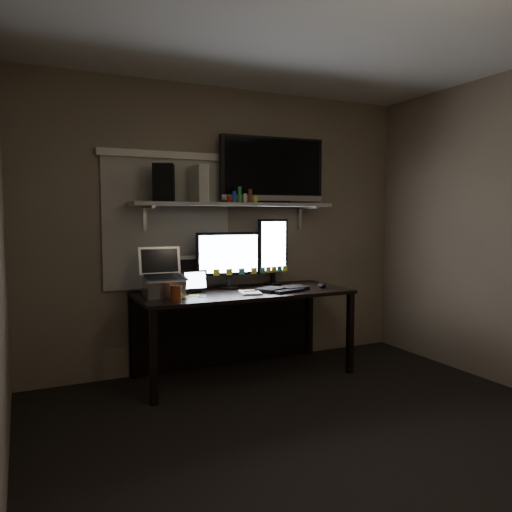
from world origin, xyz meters
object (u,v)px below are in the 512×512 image
laptop (163,273)px  cup (176,293)px  monitor_portrait (273,251)px  game_console (198,184)px  mouse (322,286)px  tv (272,170)px  tablet (195,281)px  speaker (164,183)px  monitor_landscape (228,260)px  desk (238,309)px  keyboard (283,289)px

laptop → cup: bearing=-82.8°
monitor_portrait → game_console: (-0.72, -0.03, 0.60)m
mouse → tv: size_ratio=0.11×
tablet → speaker: speaker is taller
monitor_portrait → game_console: 0.94m
monitor_landscape → speaker: size_ratio=1.90×
mouse → speaker: 1.63m
desk → game_console: size_ratio=5.86×
desk → laptop: bearing=-170.8°
desk → monitor_portrait: monitor_portrait is taller
monitor_landscape → mouse: bearing=-17.3°
cup → game_console: game_console is taller
desk → cup: 0.79m
monitor_landscape → monitor_portrait: 0.47m
desk → mouse: size_ratio=16.43×
monitor_portrait → tablet: bearing=-176.3°
mouse → cup: (-1.36, -0.12, 0.04)m
desk → tablet: size_ratio=8.45×
mouse → speaker: bearing=-175.9°
monitor_portrait → monitor_landscape: bearing=-179.7°
monitor_landscape → cup: size_ratio=4.84×
monitor_portrait → cup: bearing=-162.0°
monitor_portrait → speaker: bearing=177.2°
desk → game_console: game_console is taller
tv → game_console: bearing=-174.8°
mouse → tv: (-0.31, 0.36, 1.03)m
monitor_landscape → keyboard: size_ratio=1.27×
desk → speaker: (-0.63, 0.05, 1.08)m
mouse → game_console: game_console is taller
mouse → laptop: size_ratio=0.29×
cup → tv: 1.52m
tv → tablet: bearing=-167.0°
keyboard → mouse: mouse is taller
mouse → laptop: (-1.39, 0.14, 0.17)m
laptop → mouse: bearing=-4.3°
monitor_landscape → monitor_portrait: (0.46, 0.05, 0.06)m
speaker → game_console: bearing=25.6°
speaker → cup: bearing=-74.8°
tablet → game_console: game_console is taller
cup → laptop: bearing=95.9°
desk → monitor_portrait: bearing=16.3°
monitor_landscape → tv: 0.92m
tablet → tv: bearing=9.6°
desk → monitor_landscape: 0.44m
tablet → tv: 1.25m
speaker → laptop: bearing=-89.8°
keyboard → laptop: (-1.00, 0.12, 0.18)m
game_console → monitor_landscape: bearing=-9.7°
tablet → laptop: laptop is taller
monitor_portrait → cup: monitor_portrait is taller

